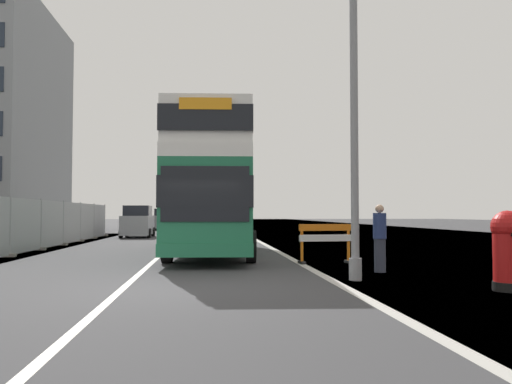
# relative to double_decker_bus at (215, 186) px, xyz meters

# --- Properties ---
(ground) EXTENTS (140.00, 280.00, 0.10)m
(ground) POSITION_rel_double_decker_bus_xyz_m (-0.21, -8.74, -2.58)
(ground) COLOR #38383A
(double_decker_bus) EXTENTS (3.31, 11.37, 4.76)m
(double_decker_bus) POSITION_rel_double_decker_bus_xyz_m (0.00, 0.00, 0.00)
(double_decker_bus) COLOR #1E6B47
(double_decker_bus) RESTS_ON ground
(lamppost_foreground) EXTENTS (0.29, 0.70, 9.54)m
(lamppost_foreground) POSITION_rel_double_decker_bus_xyz_m (3.08, -7.90, 1.99)
(lamppost_foreground) COLOR gray
(lamppost_foreground) RESTS_ON ground
(red_pillar_postbox) EXTENTS (0.64, 0.64, 1.57)m
(red_pillar_postbox) POSITION_rel_double_decker_bus_xyz_m (5.61, -9.77, -1.67)
(red_pillar_postbox) COLOR black
(red_pillar_postbox) RESTS_ON ground
(roadworks_barrier) EXTENTS (1.66, 0.59, 1.19)m
(roadworks_barrier) POSITION_rel_double_decker_bus_xyz_m (3.30, -3.88, -1.78)
(roadworks_barrier) COLOR orange
(roadworks_barrier) RESTS_ON ground
(construction_site_fence) EXTENTS (0.44, 20.60, 2.13)m
(construction_site_fence) POSITION_rel_double_decker_bus_xyz_m (-7.17, 6.32, -1.51)
(construction_site_fence) COLOR #A8AAAD
(construction_site_fence) RESTS_ON ground
(car_oncoming_near) EXTENTS (1.93, 3.91, 2.02)m
(car_oncoming_near) POSITION_rel_double_decker_bus_xyz_m (-4.72, 14.58, -1.57)
(car_oncoming_near) COLOR gray
(car_oncoming_near) RESTS_ON ground
(car_receding_mid) EXTENTS (1.98, 4.20, 2.21)m
(car_receding_mid) POSITION_rel_double_decker_bus_xyz_m (0.03, 20.96, -1.51)
(car_receding_mid) COLOR navy
(car_receding_mid) RESTS_ON ground
(car_receding_far) EXTENTS (2.04, 3.91, 1.98)m
(car_receding_far) POSITION_rel_double_decker_bus_xyz_m (-4.26, 29.83, -1.59)
(car_receding_far) COLOR slate
(car_receding_far) RESTS_ON ground
(car_far_side) EXTENTS (2.09, 4.31, 1.98)m
(car_far_side) POSITION_rel_double_decker_bus_xyz_m (-4.68, 38.04, -1.59)
(car_far_side) COLOR gray
(car_far_side) RESTS_ON ground
(bare_tree_far_verge_near) EXTENTS (2.16, 2.16, 4.28)m
(bare_tree_far_verge_near) POSITION_rel_double_decker_bus_xyz_m (-16.10, 22.64, -0.36)
(bare_tree_far_verge_near) COLOR #4C3D2D
(bare_tree_far_verge_near) RESTS_ON ground
(bare_tree_far_verge_mid) EXTENTS (1.92, 2.22, 4.86)m
(bare_tree_far_verge_mid) POSITION_rel_double_decker_bus_xyz_m (-15.61, 30.81, -0.23)
(bare_tree_far_verge_mid) COLOR #4C3D2D
(bare_tree_far_verge_mid) RESTS_ON ground
(pedestrian_at_kerb) EXTENTS (0.34, 0.34, 1.75)m
(pedestrian_at_kerb) POSITION_rel_double_decker_bus_xyz_m (4.17, -6.36, -1.65)
(pedestrian_at_kerb) COLOR #2D3342
(pedestrian_at_kerb) RESTS_ON ground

